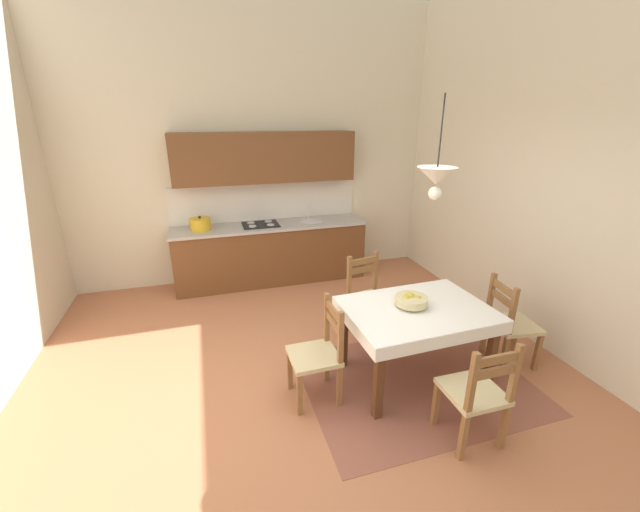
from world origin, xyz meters
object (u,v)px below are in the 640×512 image
kitchen_cabinetry (269,226)px  pendant_lamp (437,177)px  dining_table (416,320)px  dining_chair_tv_side (318,354)px  fruit_bowl (411,300)px  dining_chair_window_side (510,324)px  dining_chair_kitchen_side (368,297)px  dining_chair_camera_side (476,394)px

kitchen_cabinetry → pendant_lamp: pendant_lamp is taller
dining_table → dining_chair_tv_side: 0.97m
dining_table → fruit_bowl: fruit_bowl is taller
dining_table → dining_chair_window_side: dining_chair_window_side is taller
fruit_bowl → pendant_lamp: bearing=-68.7°
kitchen_cabinetry → dining_chair_kitchen_side: (0.80, -1.86, -0.41)m
dining_table → fruit_bowl: bearing=129.3°
dining_table → kitchen_cabinetry: bearing=107.7°
kitchen_cabinetry → dining_chair_window_side: 3.45m
pendant_lamp → kitchen_cabinetry: bearing=107.4°
dining_chair_camera_side → dining_chair_window_side: same height
dining_chair_window_side → kitchen_cabinetry: bearing=124.2°
dining_chair_tv_side → fruit_bowl: bearing=3.0°
dining_chair_camera_side → dining_chair_kitchen_side: 1.75m
dining_chair_camera_side → fruit_bowl: 0.97m
dining_chair_tv_side → dining_chair_window_side: same height
dining_chair_tv_side → dining_chair_window_side: (2.00, -0.07, 0.00)m
dining_table → dining_chair_kitchen_side: 0.93m
dining_table → pendant_lamp: 1.34m
kitchen_cabinetry → dining_table: 2.91m
dining_chair_window_side → dining_chair_camera_side: bearing=-142.5°
dining_chair_camera_side → dining_chair_kitchen_side: bearing=94.0°
dining_table → fruit_bowl: size_ratio=4.50×
dining_table → dining_chair_tv_side: (-0.96, 0.00, -0.18)m
dining_chair_camera_side → dining_chair_window_side: 1.27m
dining_chair_tv_side → pendant_lamp: size_ratio=1.16×
dining_chair_camera_side → dining_chair_kitchen_side: size_ratio=1.00×
dining_chair_kitchen_side → dining_chair_camera_side: bearing=-86.0°
dining_chair_window_side → pendant_lamp: bearing=-179.5°
kitchen_cabinetry → dining_chair_tv_side: size_ratio=3.05×
dining_table → pendant_lamp: pendant_lamp is taller
kitchen_cabinetry → dining_chair_camera_side: (0.92, -3.60, -0.41)m
dining_chair_tv_side → dining_chair_camera_side: bearing=-40.2°
dining_chair_camera_side → pendant_lamp: (-0.03, 0.76, 1.52)m
kitchen_cabinetry → dining_chair_window_side: size_ratio=3.05×
pendant_lamp → fruit_bowl: bearing=111.3°
fruit_bowl → dining_chair_kitchen_side: bearing=92.6°
dining_chair_window_side → fruit_bowl: size_ratio=3.10×
dining_table → dining_chair_kitchen_side: size_ratio=1.45×
dining_table → dining_chair_tv_side: dining_chair_tv_side is taller
kitchen_cabinetry → dining_table: kitchen_cabinetry is taller
dining_chair_tv_side → pendant_lamp: 1.80m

